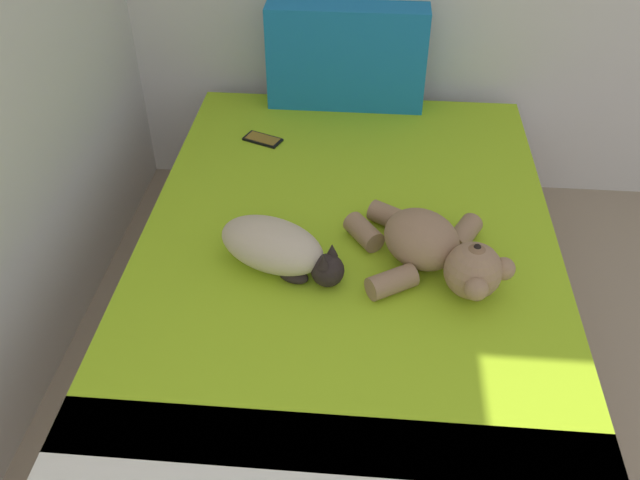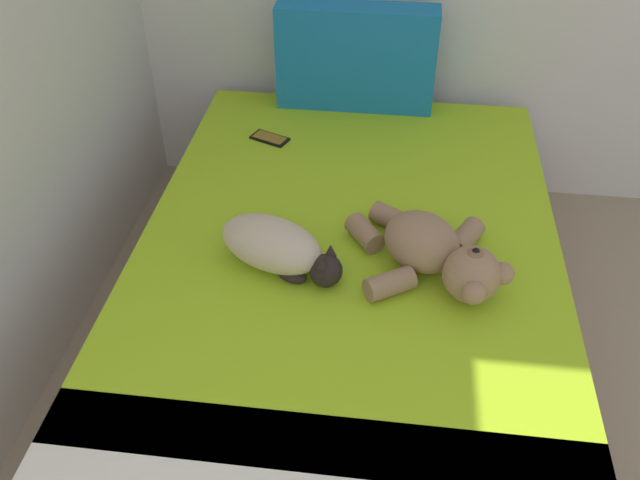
# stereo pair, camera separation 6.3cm
# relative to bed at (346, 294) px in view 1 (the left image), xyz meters

# --- Properties ---
(bed) EXTENTS (1.40, 2.04, 0.49)m
(bed) POSITION_rel_bed_xyz_m (0.00, 0.00, 0.00)
(bed) COLOR olive
(bed) RESTS_ON ground_plane
(patterned_cushion) EXTENTS (0.65, 0.15, 0.43)m
(patterned_cushion) POSITION_rel_bed_xyz_m (-0.06, 0.92, 0.46)
(patterned_cushion) COLOR #1972AD
(patterned_cushion) RESTS_ON bed
(cat) EXTENTS (0.42, 0.36, 0.15)m
(cat) POSITION_rel_bed_xyz_m (-0.21, -0.15, 0.32)
(cat) COLOR #C6B293
(cat) RESTS_ON bed
(teddy_bear) EXTENTS (0.51, 0.49, 0.18)m
(teddy_bear) POSITION_rel_bed_xyz_m (0.27, -0.13, 0.32)
(teddy_bear) COLOR #937051
(teddy_bear) RESTS_ON bed
(cell_phone) EXTENTS (0.16, 0.12, 0.01)m
(cell_phone) POSITION_rel_bed_xyz_m (-0.37, 0.59, 0.25)
(cell_phone) COLOR black
(cell_phone) RESTS_ON bed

